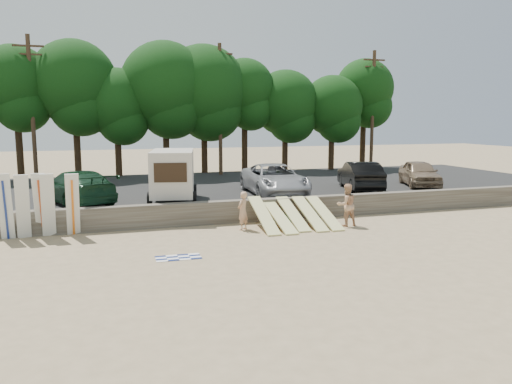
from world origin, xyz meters
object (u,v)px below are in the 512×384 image
beachgoer_a (243,211)px  box_trailer (173,173)px  car_4 (420,173)px  car_1 (77,187)px  car_2 (274,179)px  cooler (287,218)px  beachgoer_b (347,205)px  car_3 (360,176)px

beachgoer_a → box_trailer: bearing=-102.1°
car_4 → beachgoer_a: (-12.24, -5.07, -0.64)m
car_1 → car_2: bearing=157.8°
car_2 → cooler: car_2 is taller
box_trailer → beachgoer_a: (2.27, -4.01, -1.25)m
car_1 → car_4: bearing=159.5°
car_2 → beachgoer_b: 5.42m
beachgoer_a → beachgoer_b: beachgoer_b is taller
car_4 → beachgoer_b: size_ratio=2.39×
box_trailer → cooler: size_ratio=10.77×
car_4 → beachgoer_a: bearing=-136.0°
box_trailer → cooler: bearing=-22.1°
car_4 → box_trailer: bearing=-154.4°
box_trailer → beachgoer_b: 8.26m
beachgoer_b → car_4: bearing=-144.1°
cooler → car_2: bearing=61.6°
car_1 → beachgoer_b: car_1 is taller
car_3 → cooler: car_3 is taller
car_2 → cooler: (-0.69, -3.62, -1.33)m
box_trailer → car_1: bearing=-176.6°
car_1 → car_3: (14.75, 0.13, 0.01)m
car_3 → beachgoer_b: car_3 is taller
box_trailer → car_3: 10.47m
box_trailer → car_1: 4.40m
car_1 → car_3: size_ratio=1.12×
box_trailer → car_2: (5.32, 0.56, -0.57)m
car_3 → car_2: bearing=18.0°
car_1 → beachgoer_b: bearing=132.8°
box_trailer → cooler: (4.63, -3.06, -1.89)m
beachgoer_a → car_2: bearing=-165.2°
car_2 → beachgoer_b: car_2 is taller
box_trailer → car_3: size_ratio=0.86×
car_1 → cooler: 9.76m
car_3 → cooler: size_ratio=12.46×
box_trailer → car_4: box_trailer is taller
beachgoer_a → beachgoer_b: 4.52m
car_2 → beachgoer_a: size_ratio=3.52×
car_4 → cooler: size_ratio=11.52×
car_2 → car_3: bearing=5.7°
beachgoer_b → cooler: bearing=-36.8°
box_trailer → car_1: (-4.32, 0.61, -0.58)m
car_3 → cooler: bearing=49.2°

